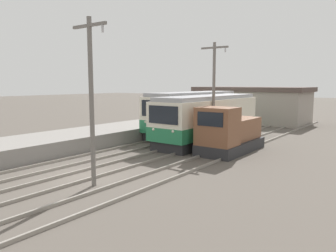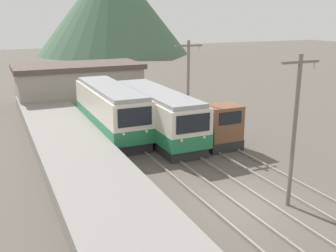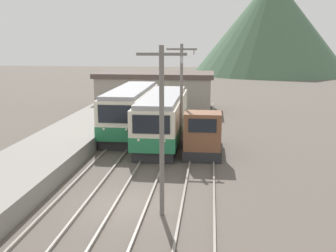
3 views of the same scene
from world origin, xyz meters
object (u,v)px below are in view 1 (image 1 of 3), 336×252
Objects in this scene: shunting_locomotive at (229,134)px; catenary_mast_mid at (214,91)px; commuter_train_left at (194,115)px; catenary_mast_near at (91,96)px; commuter_train_center at (209,120)px.

catenary_mast_mid is at bearing 158.58° from shunting_locomotive.
catenary_mast_near is (4.31, -14.77, 2.17)m from commuter_train_left.
commuter_train_left is 15.54m from catenary_mast_near.
shunting_locomotive is 0.79× the size of catenary_mast_near.
shunting_locomotive is at bearing 81.43° from catenary_mast_near.
catenary_mast_near is at bearing -98.57° from shunting_locomotive.
commuter_train_left is 0.97× the size of commuter_train_center.
commuter_train_left reaches higher than commuter_train_center.
commuter_train_center is at bearing -39.21° from commuter_train_left.
commuter_train_left is 3.61m from commuter_train_center.
catenary_mast_near reaches higher than shunting_locomotive.
commuter_train_left is 7.59m from shunting_locomotive.
catenary_mast_mid is (4.31, -4.28, 2.17)m from commuter_train_left.
catenary_mast_mid is at bearing -52.92° from commuter_train_center.
catenary_mast_near is at bearing -73.74° from commuter_train_left.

